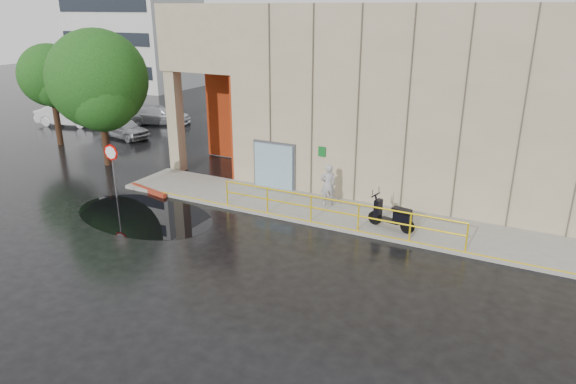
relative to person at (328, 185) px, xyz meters
name	(u,v)px	position (x,y,z in m)	size (l,w,h in m)	color
ground	(191,239)	(-3.22, -4.99, -1.02)	(120.00, 120.00, 0.00)	black
sidewalk	(341,214)	(0.78, -0.49, -0.94)	(20.00, 3.00, 0.15)	gray
building	(417,89)	(1.88, 6.00, 3.19)	(20.00, 10.17, 8.00)	tan
guardrail	(334,212)	(1.03, -1.84, -0.34)	(9.56, 0.06, 1.03)	#DAB60B
distant_building	(132,10)	(-31.22, 22.99, 6.49)	(12.00, 8.08, 15.00)	silver
person	(328,185)	(0.00, 0.00, 0.00)	(0.63, 0.41, 1.73)	#9F9EA3
scooter	(392,208)	(3.04, -1.19, -0.04)	(1.89, 0.94, 1.43)	black
stop_sign	(112,159)	(-8.74, -3.03, 0.74)	(0.72, 0.11, 2.39)	#5C5C61
red_curb	(148,190)	(-7.93, -1.89, -0.93)	(2.40, 0.18, 0.18)	#9D2F19
puddle	(144,215)	(-6.24, -4.04, -1.01)	(6.37, 3.92, 0.01)	black
car_a	(124,128)	(-16.17, 5.25, -0.38)	(1.50, 3.74, 1.27)	#9DA0A4
car_b	(69,115)	(-22.25, 6.27, -0.27)	(1.58, 4.52, 1.49)	silver
car_c	(158,115)	(-17.01, 9.49, -0.37)	(1.81, 4.46, 1.30)	silver
tree_near	(99,84)	(-12.61, 0.36, 3.23)	(4.96, 4.96, 6.93)	black
tree_far	(52,78)	(-18.36, 2.23, 2.96)	(3.62, 3.59, 5.92)	black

